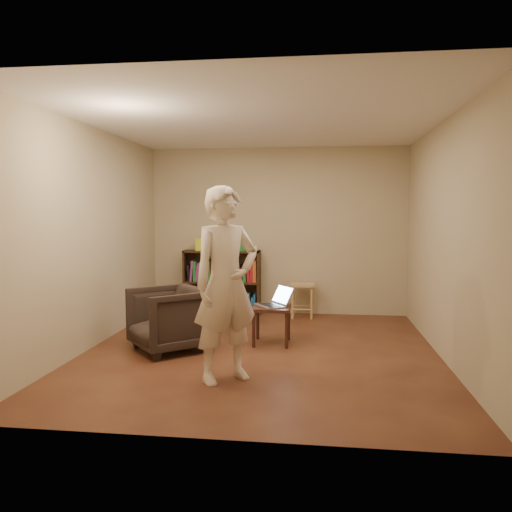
# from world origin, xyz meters

# --- Properties ---
(floor) EXTENTS (4.50, 4.50, 0.00)m
(floor) POSITION_xyz_m (0.00, 0.00, 0.00)
(floor) COLOR #472117
(floor) RESTS_ON ground
(ceiling) EXTENTS (4.50, 4.50, 0.00)m
(ceiling) POSITION_xyz_m (0.00, 0.00, 2.60)
(ceiling) COLOR white
(ceiling) RESTS_ON wall_back
(wall_back) EXTENTS (4.00, 0.00, 4.00)m
(wall_back) POSITION_xyz_m (0.00, 2.25, 1.30)
(wall_back) COLOR #BDB08F
(wall_back) RESTS_ON floor
(wall_left) EXTENTS (0.00, 4.50, 4.50)m
(wall_left) POSITION_xyz_m (-2.00, 0.00, 1.30)
(wall_left) COLOR #BDB08F
(wall_left) RESTS_ON floor
(wall_right) EXTENTS (0.00, 4.50, 4.50)m
(wall_right) POSITION_xyz_m (2.00, 0.00, 1.30)
(wall_right) COLOR #BDB08F
(wall_right) RESTS_ON floor
(bookshelf) EXTENTS (1.20, 0.30, 1.00)m
(bookshelf) POSITION_xyz_m (-0.86, 2.09, 0.44)
(bookshelf) COLOR black
(bookshelf) RESTS_ON floor
(box_yellow) EXTENTS (0.26, 0.21, 0.19)m
(box_yellow) POSITION_xyz_m (-1.16, 2.07, 1.09)
(box_yellow) COLOR yellow
(box_yellow) RESTS_ON bookshelf
(red_cloth) EXTENTS (0.31, 0.25, 0.09)m
(red_cloth) POSITION_xyz_m (-0.94, 2.11, 1.05)
(red_cloth) COLOR maroon
(red_cloth) RESTS_ON bookshelf
(box_green) EXTENTS (0.15, 0.15, 0.13)m
(box_green) POSITION_xyz_m (-0.54, 2.07, 1.06)
(box_green) COLOR #1F752D
(box_green) RESTS_ON bookshelf
(box_white) EXTENTS (0.10, 0.10, 0.08)m
(box_white) POSITION_xyz_m (-0.34, 2.08, 1.04)
(box_white) COLOR white
(box_white) RESTS_ON bookshelf
(stool) EXTENTS (0.36, 0.36, 0.52)m
(stool) POSITION_xyz_m (0.41, 1.97, 0.42)
(stool) COLOR #A78B51
(stool) RESTS_ON floor
(armchair) EXTENTS (1.12, 1.12, 0.73)m
(armchair) POSITION_xyz_m (-1.06, -0.06, 0.37)
(armchair) COLOR black
(armchair) RESTS_ON floor
(side_table) EXTENTS (0.45, 0.45, 0.46)m
(side_table) POSITION_xyz_m (0.09, 0.37, 0.38)
(side_table) COLOR black
(side_table) RESTS_ON floor
(laptop) EXTENTS (0.52, 0.51, 0.24)m
(laptop) POSITION_xyz_m (0.12, 0.39, 0.52)
(laptop) COLOR #ACACB1
(laptop) RESTS_ON side_table
(person) EXTENTS (0.80, 0.77, 1.84)m
(person) POSITION_xyz_m (-0.21, -1.01, 0.92)
(person) COLOR beige
(person) RESTS_ON floor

